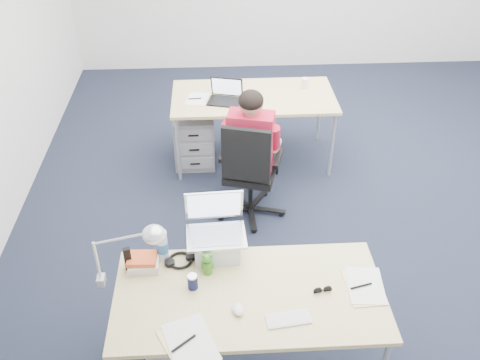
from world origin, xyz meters
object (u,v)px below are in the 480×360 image
desk_near (249,299)px  book_stack (143,262)px  dark_laptop (224,91)px  sunglasses (323,290)px  drawer_pedestal_near (184,343)px  headphones (180,260)px  desk_far (253,100)px  office_chair (250,189)px  water_bottle (162,243)px  seated_person (253,148)px  silver_laptop (216,230)px  computer_mouse (238,309)px  wireless_keyboard (288,319)px  cordless_phone (128,259)px  bear_figurine (207,264)px  drawer_pedestal_far (195,137)px  desk_lamp (119,255)px  can_koozie (193,282)px  far_cup (305,83)px

desk_near → book_stack: size_ratio=8.34×
dark_laptop → sunglasses: bearing=-64.5°
drawer_pedestal_near → headphones: headphones is taller
drawer_pedestal_near → book_stack: book_stack is taller
desk_far → office_chair: office_chair is taller
water_bottle → dark_laptop: 2.17m
desk_near → seated_person: (0.16, 1.81, -0.08)m
silver_laptop → computer_mouse: size_ratio=4.01×
wireless_keyboard → book_stack: 0.96m
wireless_keyboard → book_stack: book_stack is taller
drawer_pedestal_near → headphones: 0.54m
cordless_phone → silver_laptop: bearing=-4.7°
drawer_pedestal_near → book_stack: bearing=134.2°
office_chair → wireless_keyboard: size_ratio=3.99×
silver_laptop → bear_figurine: size_ratio=2.55×
drawer_pedestal_far → dark_laptop: dark_laptop is taller
drawer_pedestal_far → desk_lamp: bearing=-98.7°
drawer_pedestal_far → can_koozie: 2.56m
headphones → far_cup: (1.17, 2.43, 0.03)m
can_koozie → dark_laptop: bearing=83.6°
desk_lamp → far_cup: desk_lamp is taller
desk_near → desk_lamp: size_ratio=3.61×
can_koozie → far_cup: far_cup is taller
desk_far → silver_laptop: silver_laptop is taller
desk_far → desk_near: bearing=-95.0°
seated_person → drawer_pedestal_near: bearing=-94.3°
desk_near → computer_mouse: computer_mouse is taller
desk_far → computer_mouse: computer_mouse is taller
book_stack → far_cup: size_ratio=1.88×
sunglasses → dark_laptop: 2.51m
silver_laptop → headphones: silver_laptop is taller
far_cup → drawer_pedestal_near: bearing=-113.4°
cordless_phone → far_cup: size_ratio=1.64×
silver_laptop → bear_figurine: (-0.06, -0.17, -0.12)m
far_cup → seated_person: bearing=-123.1°
water_bottle → desk_far: bearing=71.5°
desk_near → book_stack: (-0.64, 0.25, 0.09)m
desk_far → water_bottle: 2.37m
sunglasses → far_cup: 2.75m
office_chair → drawer_pedestal_far: size_ratio=1.80×
seated_person → dark_laptop: bearing=123.0°
bear_figurine → computer_mouse: bearing=-51.5°
drawer_pedestal_far → bear_figurine: 2.45m
office_chair → headphones: office_chair is taller
headphones → sunglasses: bearing=-40.3°
seated_person → drawer_pedestal_near: 1.91m
office_chair → dark_laptop: office_chair is taller
wireless_keyboard → book_stack: size_ratio=1.30×
silver_laptop → desk_lamp: 0.61m
desk_near → drawer_pedestal_near: desk_near is taller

